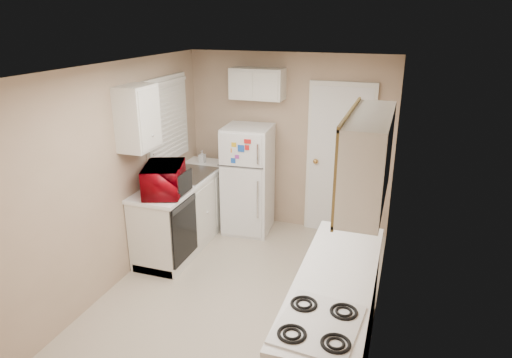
% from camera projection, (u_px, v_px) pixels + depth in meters
% --- Properties ---
extents(floor, '(3.80, 3.80, 0.00)m').
position_uv_depth(floor, '(241.00, 294.00, 4.93)').
color(floor, beige).
rests_on(floor, ground).
extents(ceiling, '(3.80, 3.80, 0.00)m').
position_uv_depth(ceiling, '(238.00, 67.00, 4.12)').
color(ceiling, white).
rests_on(ceiling, floor).
extents(wall_left, '(3.80, 3.80, 0.00)m').
position_uv_depth(wall_left, '(119.00, 175.00, 4.95)').
color(wall_left, tan).
rests_on(wall_left, floor).
extents(wall_right, '(3.80, 3.80, 0.00)m').
position_uv_depth(wall_right, '(385.00, 208.00, 4.11)').
color(wall_right, tan).
rests_on(wall_right, floor).
extents(wall_back, '(2.80, 2.80, 0.00)m').
position_uv_depth(wall_back, '(289.00, 143.00, 6.22)').
color(wall_back, tan).
rests_on(wall_back, floor).
extents(wall_front, '(2.80, 2.80, 0.00)m').
position_uv_depth(wall_front, '(133.00, 295.00, 2.83)').
color(wall_front, tan).
rests_on(wall_front, floor).
extents(left_counter, '(0.60, 1.80, 0.90)m').
position_uv_depth(left_counter, '(186.00, 211.00, 5.91)').
color(left_counter, silver).
rests_on(left_counter, floor).
extents(dishwasher, '(0.03, 0.58, 0.72)m').
position_uv_depth(dishwasher, '(184.00, 231.00, 5.28)').
color(dishwasher, black).
rests_on(dishwasher, floor).
extents(sink, '(0.54, 0.74, 0.16)m').
position_uv_depth(sink, '(189.00, 177.00, 5.91)').
color(sink, gray).
rests_on(sink, left_counter).
extents(microwave, '(0.69, 0.53, 0.41)m').
position_uv_depth(microwave, '(164.00, 181.00, 5.22)').
color(microwave, '#8A020C').
rests_on(microwave, left_counter).
extents(soap_bottle, '(0.08, 0.09, 0.18)m').
position_uv_depth(soap_bottle, '(202.00, 156.00, 6.33)').
color(soap_bottle, white).
rests_on(soap_bottle, left_counter).
extents(window_blinds, '(0.10, 0.98, 1.08)m').
position_uv_depth(window_blinds, '(168.00, 120.00, 5.74)').
color(window_blinds, silver).
rests_on(window_blinds, wall_left).
extents(upper_cabinet_left, '(0.30, 0.45, 0.70)m').
position_uv_depth(upper_cabinet_left, '(138.00, 118.00, 4.90)').
color(upper_cabinet_left, silver).
rests_on(upper_cabinet_left, wall_left).
extents(refrigerator, '(0.65, 0.63, 1.48)m').
position_uv_depth(refrigerator, '(248.00, 180.00, 6.18)').
color(refrigerator, white).
rests_on(refrigerator, floor).
extents(cabinet_over_fridge, '(0.70, 0.30, 0.40)m').
position_uv_depth(cabinet_over_fridge, '(258.00, 84.00, 5.94)').
color(cabinet_over_fridge, silver).
rests_on(cabinet_over_fridge, wall_back).
extents(interior_door, '(0.86, 0.06, 2.08)m').
position_uv_depth(interior_door, '(339.00, 161.00, 6.04)').
color(interior_door, white).
rests_on(interior_door, floor).
extents(right_counter, '(0.60, 2.00, 0.90)m').
position_uv_depth(right_counter, '(332.00, 324.00, 3.74)').
color(right_counter, silver).
rests_on(right_counter, floor).
extents(upper_cabinet_right, '(0.30, 1.20, 0.70)m').
position_uv_depth(upper_cabinet_right, '(368.00, 159.00, 3.50)').
color(upper_cabinet_right, silver).
rests_on(upper_cabinet_right, wall_right).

